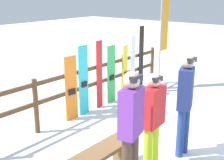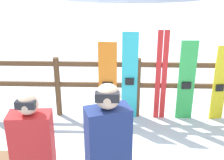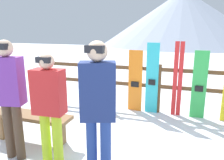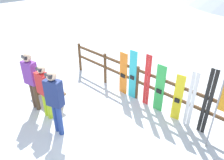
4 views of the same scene
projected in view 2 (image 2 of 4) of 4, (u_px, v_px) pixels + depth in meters
fence at (138, 82)px, 5.47m from camera, size 5.78×0.10×1.10m
person_red at (33, 154)px, 3.14m from camera, size 0.43×0.26×1.57m
person_navy at (108, 154)px, 2.93m from camera, size 0.45×0.34×1.75m
snowboard_orange at (108, 81)px, 5.41m from camera, size 0.32×0.07×1.41m
snowboard_cyan at (130, 77)px, 5.37m from camera, size 0.27×0.06×1.58m
ski_pair_red at (161, 76)px, 5.35m from camera, size 0.19×0.02×1.61m
snowboard_green at (186, 81)px, 5.37m from camera, size 0.29×0.06×1.44m
snowboard_yellow at (220, 84)px, 5.37m from camera, size 0.24×0.08×1.36m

